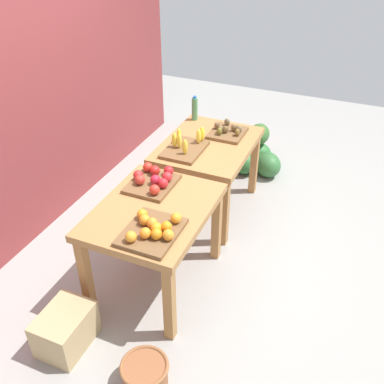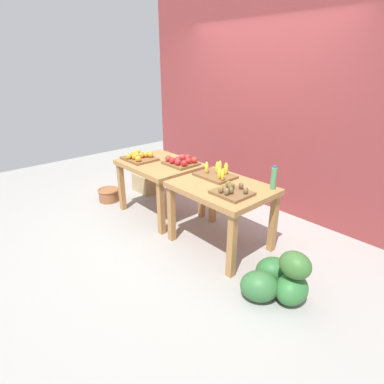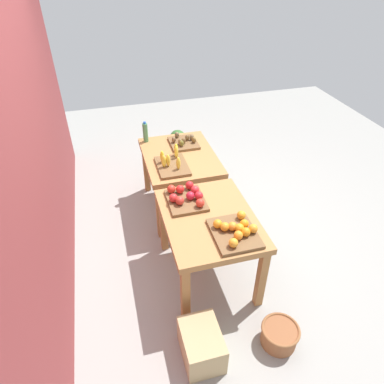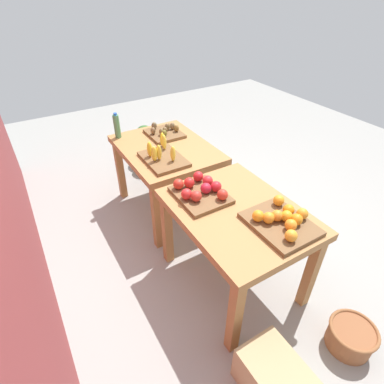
# 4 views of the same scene
# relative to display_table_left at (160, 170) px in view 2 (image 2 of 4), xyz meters

# --- Properties ---
(ground_plane) EXTENTS (8.00, 8.00, 0.00)m
(ground_plane) POSITION_rel_display_table_left_xyz_m (0.56, 0.00, -0.63)
(ground_plane) COLOR gray
(back_wall) EXTENTS (4.40, 0.12, 3.00)m
(back_wall) POSITION_rel_display_table_left_xyz_m (0.56, 1.35, 0.87)
(back_wall) COLOR brown
(back_wall) RESTS_ON ground_plane
(display_table_left) EXTENTS (1.04, 0.80, 0.74)m
(display_table_left) POSITION_rel_display_table_left_xyz_m (0.00, 0.00, 0.00)
(display_table_left) COLOR #A57340
(display_table_left) RESTS_ON ground_plane
(display_table_right) EXTENTS (1.04, 0.80, 0.74)m
(display_table_right) POSITION_rel_display_table_left_xyz_m (1.12, 0.00, 0.00)
(display_table_right) COLOR #A57340
(display_table_right) RESTS_ON ground_plane
(orange_bin) EXTENTS (0.44, 0.38, 0.11)m
(orange_bin) POSITION_rel_display_table_left_xyz_m (-0.27, -0.14, 0.15)
(orange_bin) COLOR brown
(orange_bin) RESTS_ON display_table_left
(apple_bin) EXTENTS (0.40, 0.34, 0.11)m
(apple_bin) POSITION_rel_display_table_left_xyz_m (0.28, 0.14, 0.15)
(apple_bin) COLOR brown
(apple_bin) RESTS_ON display_table_left
(banana_crate) EXTENTS (0.45, 0.32, 0.17)m
(banana_crate) POSITION_rel_display_table_left_xyz_m (0.90, 0.14, 0.15)
(banana_crate) COLOR brown
(banana_crate) RESTS_ON display_table_right
(kiwi_bin) EXTENTS (0.36, 0.32, 0.10)m
(kiwi_bin) POSITION_rel_display_table_left_xyz_m (1.35, -0.11, 0.14)
(kiwi_bin) COLOR brown
(kiwi_bin) RESTS_ON display_table_right
(water_bottle) EXTENTS (0.06, 0.06, 0.25)m
(water_bottle) POSITION_rel_display_table_left_xyz_m (1.54, 0.31, 0.23)
(water_bottle) COLOR #4C8C59
(water_bottle) RESTS_ON display_table_right
(watermelon_pile) EXTENTS (0.60, 0.71, 0.50)m
(watermelon_pile) POSITION_rel_display_table_left_xyz_m (2.05, -0.25, -0.45)
(watermelon_pile) COLOR #2F6E33
(watermelon_pile) RESTS_ON ground_plane
(wicker_basket) EXTENTS (0.32, 0.32, 0.19)m
(wicker_basket) POSITION_rel_display_table_left_xyz_m (-0.86, -0.35, -0.53)
(wicker_basket) COLOR brown
(wicker_basket) RESTS_ON ground_plane
(cardboard_produce_box) EXTENTS (0.40, 0.30, 0.30)m
(cardboard_produce_box) POSITION_rel_display_table_left_xyz_m (-0.80, 0.30, -0.48)
(cardboard_produce_box) COLOR tan
(cardboard_produce_box) RESTS_ON ground_plane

